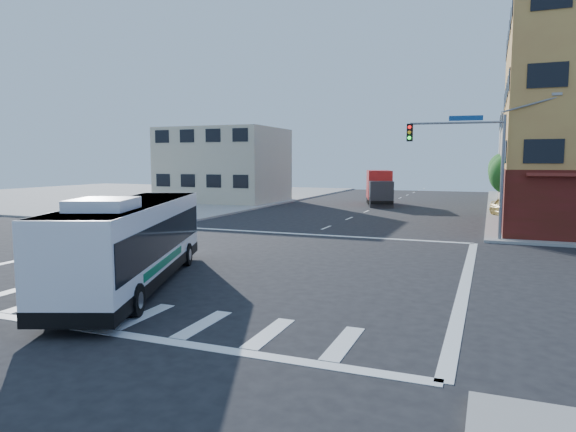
% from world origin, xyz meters
% --- Properties ---
extents(ground, '(120.00, 120.00, 0.00)m').
position_xyz_m(ground, '(0.00, 0.00, 0.00)').
color(ground, black).
rests_on(ground, ground).
extents(sidewalk_nw, '(50.00, 50.00, 0.15)m').
position_xyz_m(sidewalk_nw, '(-35.00, 35.00, 0.07)').
color(sidewalk_nw, gray).
rests_on(sidewalk_nw, ground).
extents(building_east_near, '(12.06, 10.06, 9.00)m').
position_xyz_m(building_east_near, '(16.98, 33.98, 4.51)').
color(building_east_near, tan).
rests_on(building_east_near, ground).
extents(building_east_far, '(12.06, 10.06, 10.00)m').
position_xyz_m(building_east_far, '(16.98, 47.98, 5.01)').
color(building_east_far, gray).
rests_on(building_east_far, ground).
extents(building_west, '(12.06, 10.06, 8.00)m').
position_xyz_m(building_west, '(-17.02, 29.98, 4.01)').
color(building_west, '#BEB79D').
rests_on(building_west, ground).
extents(signal_mast_ne, '(7.91, 1.13, 8.07)m').
position_xyz_m(signal_mast_ne, '(9.08, 10.62, 4.98)').
color(signal_mast_ne, slate).
rests_on(signal_mast_ne, ground).
extents(street_tree_a, '(3.60, 3.60, 5.53)m').
position_xyz_m(street_tree_a, '(11.90, 27.92, 3.59)').
color(street_tree_a, '#331E12').
rests_on(street_tree_a, ground).
extents(street_tree_b, '(3.80, 3.80, 5.79)m').
position_xyz_m(street_tree_b, '(11.90, 35.92, 3.75)').
color(street_tree_b, '#331E12').
rests_on(street_tree_b, ground).
extents(street_tree_c, '(3.40, 3.40, 5.29)m').
position_xyz_m(street_tree_c, '(11.90, 43.92, 3.46)').
color(street_tree_c, '#331E12').
rests_on(street_tree_c, ground).
extents(street_tree_d, '(4.00, 4.00, 6.03)m').
position_xyz_m(street_tree_d, '(11.90, 51.92, 3.88)').
color(street_tree_d, '#331E12').
rests_on(street_tree_d, ground).
extents(transit_bus, '(6.37, 11.46, 3.36)m').
position_xyz_m(transit_bus, '(-1.50, -5.15, 1.64)').
color(transit_bus, black).
rests_on(transit_bus, ground).
extents(box_truck, '(4.22, 8.11, 3.51)m').
position_xyz_m(box_truck, '(-0.40, 32.49, 1.70)').
color(box_truck, '#2A2A2F').
rests_on(box_truck, ground).
extents(parked_car, '(3.47, 5.23, 1.66)m').
position_xyz_m(parked_car, '(11.75, 23.77, 0.83)').
color(parked_car, '#DAB95A').
rests_on(parked_car, ground).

